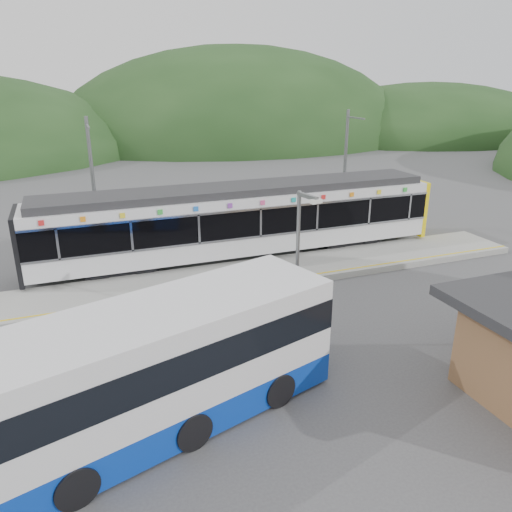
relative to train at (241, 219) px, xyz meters
name	(u,v)px	position (x,y,z in m)	size (l,w,h in m)	color
ground	(297,304)	(0.34, -6.00, -2.06)	(120.00, 120.00, 0.00)	#4C4C4F
hills	(359,247)	(6.53, -0.71, -2.06)	(146.00, 149.00, 26.00)	#1E3D19
platform	(267,273)	(0.34, -2.70, -1.91)	(26.00, 3.20, 0.30)	#9E9E99
yellow_line	(278,280)	(0.34, -4.00, -1.76)	(26.00, 0.10, 0.01)	yellow
train	(241,219)	(0.00, 0.00, 0.00)	(20.44, 3.01, 3.74)	black
catenary_mast_west	(94,187)	(-6.66, 2.56, 1.58)	(0.18, 1.80, 7.00)	slate
catenary_mast_east	(345,169)	(7.34, 2.56, 1.58)	(0.18, 1.80, 7.00)	slate
bus	(111,389)	(-7.44, -11.80, -0.45)	(12.53, 6.29, 3.34)	#0B36AF
lamp_post	(299,258)	(-1.19, -9.11, 1.19)	(0.38, 1.00, 5.42)	slate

